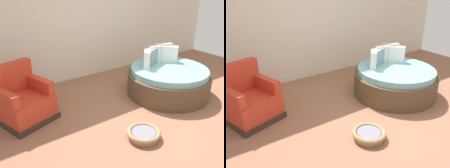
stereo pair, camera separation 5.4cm
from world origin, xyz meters
TOP-DOWN VIEW (x-y plane):
  - ground_plane at (0.00, 0.00)m, footprint 8.00×8.00m
  - back_wall at (0.00, 2.50)m, footprint 8.00×0.12m
  - round_daybed at (0.81, 0.64)m, footprint 1.65×1.65m
  - red_armchair at (-1.91, 1.34)m, footprint 1.00×1.00m
  - pet_basket at (-0.62, -0.24)m, footprint 0.51×0.51m

SIDE VIEW (x-z plane):
  - ground_plane at x=0.00m, z-range -0.02..0.00m
  - pet_basket at x=-0.62m, z-range 0.01..0.14m
  - round_daybed at x=0.81m, z-range -0.17..0.76m
  - red_armchair at x=-1.91m, z-range -0.14..0.80m
  - back_wall at x=0.00m, z-range 0.00..3.16m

